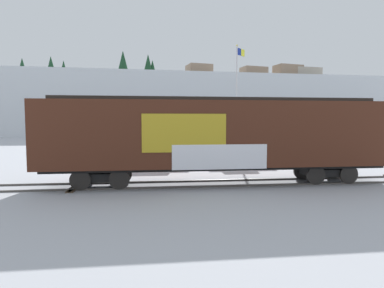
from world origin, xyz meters
name	(u,v)px	position (x,y,z in m)	size (l,w,h in m)	color
ground_plane	(201,184)	(0.00, 0.00, 0.00)	(260.00, 260.00, 0.00)	#B2B5BC
track	(190,184)	(-0.54, 0.07, 0.04)	(60.00, 4.54, 0.08)	#4C4742
freight_car	(218,135)	(0.85, 0.00, 2.40)	(16.73, 3.74, 4.23)	#472316
flagpole	(238,90)	(5.87, 12.78, 5.91)	(1.07, 0.89, 9.90)	silver
hillside	(150,106)	(0.09, 67.26, 6.99)	(129.90, 29.89, 18.64)	silver
parked_car_red	(156,155)	(-1.82, 6.36, 0.81)	(4.59, 2.18, 1.56)	#B21E1E
parked_car_white	(238,153)	(3.86, 6.19, 0.84)	(4.34, 2.12, 1.65)	silver
parked_car_green	(323,151)	(10.55, 6.61, 0.85)	(4.40, 2.00, 1.66)	#1E5933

